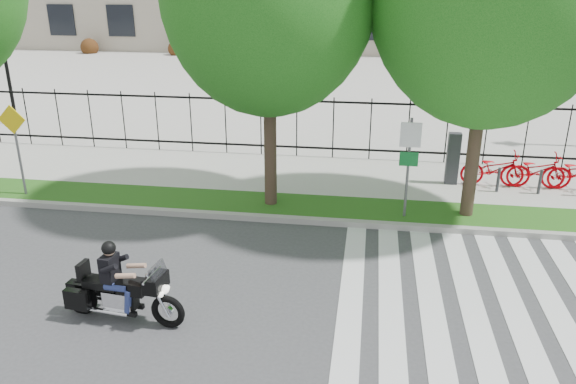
# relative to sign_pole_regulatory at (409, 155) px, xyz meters

# --- Properties ---
(ground) EXTENTS (120.00, 120.00, 0.00)m
(ground) POSITION_rel_sign_pole_regulatory_xyz_m (-3.35, -4.58, -1.74)
(ground) COLOR #3C3C3E
(ground) RESTS_ON ground
(curb) EXTENTS (60.00, 0.20, 0.15)m
(curb) POSITION_rel_sign_pole_regulatory_xyz_m (-3.35, -0.48, -1.66)
(curb) COLOR #9A9891
(curb) RESTS_ON ground
(grass_verge) EXTENTS (60.00, 1.50, 0.15)m
(grass_verge) POSITION_rel_sign_pole_regulatory_xyz_m (-3.35, 0.37, -1.66)
(grass_verge) COLOR #1D4F13
(grass_verge) RESTS_ON ground
(sidewalk) EXTENTS (60.00, 3.50, 0.15)m
(sidewalk) POSITION_rel_sign_pole_regulatory_xyz_m (-3.35, 2.87, -1.66)
(sidewalk) COLOR #ACA9A1
(sidewalk) RESTS_ON ground
(plaza) EXTENTS (80.00, 34.00, 0.10)m
(plaza) POSITION_rel_sign_pole_regulatory_xyz_m (-3.35, 20.42, -1.69)
(plaza) COLOR #ACA9A1
(plaza) RESTS_ON ground
(crosswalk_stripes) EXTENTS (5.70, 8.00, 0.01)m
(crosswalk_stripes) POSITION_rel_sign_pole_regulatory_xyz_m (1.47, -4.58, -1.73)
(crosswalk_stripes) COLOR silver
(crosswalk_stripes) RESTS_ON ground
(iron_fence) EXTENTS (30.00, 0.06, 2.00)m
(iron_fence) POSITION_rel_sign_pole_regulatory_xyz_m (-3.35, 4.62, -0.59)
(iron_fence) COLOR black
(iron_fence) RESTS_ON sidewalk
(lamp_post_left) EXTENTS (1.06, 0.70, 4.25)m
(lamp_post_left) POSITION_rel_sign_pole_regulatory_xyz_m (-15.35, 7.42, 1.47)
(lamp_post_left) COLOR black
(lamp_post_left) RESTS_ON ground
(sign_pole_regulatory) EXTENTS (0.50, 0.09, 2.50)m
(sign_pole_regulatory) POSITION_rel_sign_pole_regulatory_xyz_m (0.00, 0.00, 0.00)
(sign_pole_regulatory) COLOR #59595B
(sign_pole_regulatory) RESTS_ON grass_verge
(sign_pole_warning) EXTENTS (0.78, 0.09, 2.49)m
(sign_pole_warning) POSITION_rel_sign_pole_regulatory_xyz_m (-10.27, 0.00, 0.00)
(sign_pole_warning) COLOR #59595B
(sign_pole_warning) RESTS_ON grass_verge
(motorcycle_rider) EXTENTS (2.39, 0.80, 1.84)m
(motorcycle_rider) POSITION_rel_sign_pole_regulatory_xyz_m (-5.15, -5.13, -1.13)
(motorcycle_rider) COLOR black
(motorcycle_rider) RESTS_ON ground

